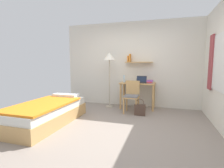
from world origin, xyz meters
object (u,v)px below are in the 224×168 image
at_px(handbag, 140,109).
at_px(desk, 138,88).
at_px(book_stack, 150,82).
at_px(laptop, 141,81).
at_px(desk_chair, 132,95).
at_px(bed, 47,113).
at_px(water_bottle, 124,79).
at_px(standing_lamp, 109,60).

bearing_deg(handbag, desk, 103.82).
bearing_deg(book_stack, handbag, -103.91).
relative_size(desk, laptop, 3.45).
xyz_separation_m(desk_chair, laptop, (0.19, 0.48, 0.34)).
xyz_separation_m(desk, book_stack, (0.35, 0.02, 0.20)).
xyz_separation_m(bed, desk_chair, (1.63, 1.40, 0.24)).
distance_m(water_bottle, book_stack, 0.76).
xyz_separation_m(desk_chair, book_stack, (0.43, 0.50, 0.33)).
bearing_deg(standing_lamp, water_bottle, 11.94).
height_order(standing_lamp, laptop, standing_lamp).
distance_m(bed, desk_chair, 2.16).
height_order(standing_lamp, handbag, standing_lamp).
xyz_separation_m(bed, standing_lamp, (0.87, 1.80, 1.20)).
relative_size(laptop, book_stack, 1.20).
xyz_separation_m(laptop, water_bottle, (-0.52, 0.02, 0.05)).
height_order(desk, standing_lamp, standing_lamp).
relative_size(desk, water_bottle, 4.84).
xyz_separation_m(desk_chair, water_bottle, (-0.33, 0.50, 0.39)).
bearing_deg(laptop, water_bottle, 178.23).
height_order(desk, laptop, laptop).
distance_m(standing_lamp, book_stack, 1.35).
distance_m(bed, desk, 2.57).
height_order(bed, handbag, bed).
bearing_deg(water_bottle, book_stack, 0.36).
height_order(laptop, handbag, laptop).
bearing_deg(bed, standing_lamp, 64.16).
height_order(water_bottle, book_stack, water_bottle).
distance_m(desk_chair, handbag, 0.46).
bearing_deg(laptop, desk_chair, -111.98).
distance_m(desk, standing_lamp, 1.18).
height_order(bed, book_stack, book_stack).
xyz_separation_m(desk, laptop, (0.11, -0.00, 0.21)).
distance_m(bed, handbag, 2.23).
relative_size(bed, desk_chair, 2.31).
bearing_deg(laptop, handbag, -85.00).
bearing_deg(desk_chair, standing_lamp, 152.05).
height_order(desk, book_stack, book_stack).
height_order(desk, handbag, desk).
bearing_deg(book_stack, laptop, -174.96).
bearing_deg(bed, book_stack, 42.62).
bearing_deg(desk, desk_chair, -99.89).
bearing_deg(water_bottle, handbag, -50.53).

